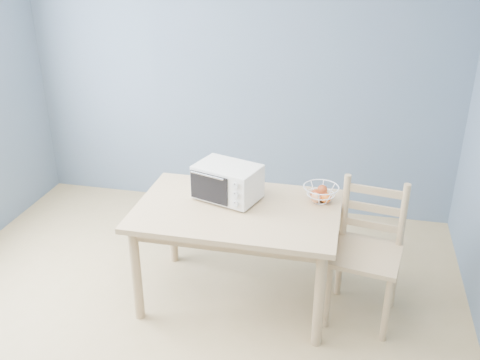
% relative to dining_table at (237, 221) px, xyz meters
% --- Properties ---
extents(room, '(4.01, 4.51, 2.61)m').
position_rel_dining_table_xyz_m(room, '(-0.33, -0.74, 0.65)').
color(room, tan).
rests_on(room, ground).
extents(dining_table, '(1.40, 0.90, 0.75)m').
position_rel_dining_table_xyz_m(dining_table, '(0.00, 0.00, 0.00)').
color(dining_table, tan).
rests_on(dining_table, ground).
extents(toaster_oven, '(0.51, 0.42, 0.26)m').
position_rel_dining_table_xyz_m(toaster_oven, '(-0.11, 0.12, 0.24)').
color(toaster_oven, beige).
rests_on(toaster_oven, dining_table).
extents(fruit_basket, '(0.27, 0.27, 0.13)m').
position_rel_dining_table_xyz_m(fruit_basket, '(0.55, 0.22, 0.16)').
color(fruit_basket, white).
rests_on(fruit_basket, dining_table).
extents(dining_chair, '(0.52, 0.52, 0.98)m').
position_rel_dining_table_xyz_m(dining_chair, '(0.90, 0.03, -0.17)').
color(dining_chair, tan).
rests_on(dining_chair, ground).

